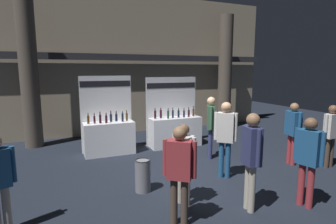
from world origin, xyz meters
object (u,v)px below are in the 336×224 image
object	(u,v)px
visitor_0	(308,155)
visitor_5	(184,157)
exhibitor_booth_0	(109,134)
visitor_4	(225,133)
visitor_2	(251,153)
visitor_7	(293,128)
visitor_6	(211,122)
trash_bin	(143,175)
visitor_3	(331,131)
exhibitor_booth_1	(175,129)
visitor_8	(179,167)

from	to	relation	value
visitor_0	visitor_5	xyz separation A→B (m)	(-2.10, 0.97, -0.09)
exhibitor_booth_0	visitor_4	world-z (taller)	exhibitor_booth_0
exhibitor_booth_0	visitor_2	size ratio (longest dim) A/B	1.31
visitor_0	visitor_4	distance (m)	1.86
visitor_2	visitor_7	size ratio (longest dim) A/B	1.07
visitor_7	exhibitor_booth_0	bearing A→B (deg)	-112.04
visitor_4	visitor_6	distance (m)	1.46
trash_bin	visitor_2	distance (m)	2.31
visitor_3	visitor_4	world-z (taller)	visitor_4
trash_bin	visitor_0	xyz separation A→B (m)	(2.66, -1.79, 0.67)
exhibitor_booth_1	visitor_2	bearing A→B (deg)	-95.77
exhibitor_booth_1	visitor_4	bearing A→B (deg)	-89.98
visitor_4	visitor_8	size ratio (longest dim) A/B	1.09
visitor_6	visitor_8	world-z (taller)	visitor_6
exhibitor_booth_0	visitor_8	size ratio (longest dim) A/B	1.42
visitor_0	visitor_2	distance (m)	1.11
exhibitor_booth_0	visitor_0	xyz separation A→B (m)	(2.85, -4.70, 0.42)
exhibitor_booth_0	visitor_8	bearing A→B (deg)	-84.96
visitor_4	visitor_7	world-z (taller)	visitor_4
visitor_5	visitor_6	distance (m)	2.91
visitor_6	visitor_8	xyz separation A→B (m)	(-2.29, -2.79, -0.08)
trash_bin	visitor_2	world-z (taller)	visitor_2
visitor_6	visitor_0	bearing A→B (deg)	33.62
exhibitor_booth_1	visitor_5	bearing A→B (deg)	-111.42
visitor_0	visitor_2	size ratio (longest dim) A/B	0.94
visitor_7	visitor_0	bearing A→B (deg)	-30.51
visitor_0	visitor_3	xyz separation A→B (m)	(2.34, 1.27, -0.03)
visitor_0	visitor_6	distance (m)	3.15
trash_bin	exhibitor_booth_1	bearing A→B (deg)	55.20
exhibitor_booth_0	visitor_6	world-z (taller)	exhibitor_booth_0
exhibitor_booth_0	visitor_0	distance (m)	5.52
trash_bin	visitor_4	size ratio (longest dim) A/B	0.38
visitor_3	visitor_8	bearing A→B (deg)	7.61
exhibitor_booth_1	trash_bin	distance (m)	3.58
exhibitor_booth_0	visitor_4	xyz separation A→B (m)	(2.23, -2.95, 0.49)
exhibitor_booth_0	visitor_6	bearing A→B (deg)	-30.30
exhibitor_booth_0	trash_bin	distance (m)	2.93
exhibitor_booth_1	visitor_3	bearing A→B (deg)	-49.34
visitor_2	visitor_5	world-z (taller)	visitor_2
visitor_3	visitor_8	world-z (taller)	visitor_8
visitor_3	exhibitor_booth_1	bearing A→B (deg)	-52.53
exhibitor_booth_1	visitor_7	world-z (taller)	exhibitor_booth_1
visitor_5	visitor_6	world-z (taller)	visitor_6
visitor_5	visitor_4	bearing A→B (deg)	-88.12
visitor_3	visitor_5	bearing A→B (deg)	0.73
visitor_4	visitor_3	bearing A→B (deg)	30.71
visitor_8	visitor_3	bearing A→B (deg)	48.23
visitor_5	visitor_3	bearing A→B (deg)	-112.37
visitor_5	trash_bin	bearing A→B (deg)	7.87
exhibitor_booth_1	visitor_2	world-z (taller)	exhibitor_booth_1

